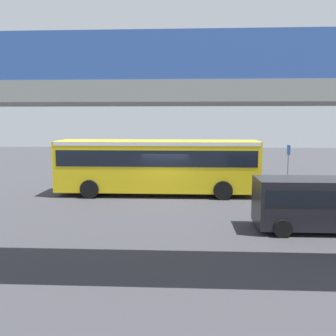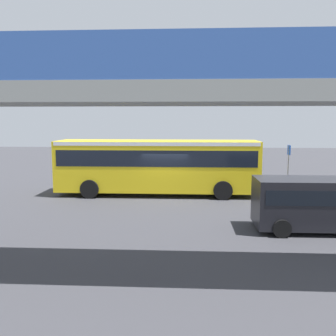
% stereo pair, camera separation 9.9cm
% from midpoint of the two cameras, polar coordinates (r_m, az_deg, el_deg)
% --- Properties ---
extents(ground, '(80.00, 80.00, 0.00)m').
position_cam_midpoint_polar(ground, '(20.95, -0.52, -4.49)').
color(ground, '#38383D').
extents(city_bus, '(11.54, 2.85, 3.15)m').
position_cam_midpoint_polar(city_bus, '(21.35, -1.80, 0.85)').
color(city_bus, yellow).
rests_on(city_bus, ground).
extents(parked_van, '(4.80, 2.17, 2.05)m').
position_cam_midpoint_polar(parked_van, '(15.51, 22.04, -4.72)').
color(parked_van, black).
rests_on(parked_van, ground).
extents(traffic_sign, '(0.08, 0.60, 2.80)m').
position_cam_midpoint_polar(traffic_sign, '(24.04, 17.99, 1.23)').
color(traffic_sign, slate).
rests_on(traffic_sign, ground).
extents(lane_dash_leftmost, '(2.00, 0.20, 0.01)m').
position_cam_midpoint_polar(lane_dash_leftmost, '(23.48, 14.61, -3.44)').
color(lane_dash_leftmost, silver).
rests_on(lane_dash_leftmost, ground).
extents(lane_dash_left, '(2.00, 0.20, 0.01)m').
position_cam_midpoint_polar(lane_dash_left, '(23.00, 4.79, -3.45)').
color(lane_dash_left, silver).
rests_on(lane_dash_left, ground).
extents(lane_dash_centre, '(2.00, 0.20, 0.01)m').
position_cam_midpoint_polar(lane_dash_centre, '(23.21, -5.14, -3.35)').
color(lane_dash_centre, silver).
rests_on(lane_dash_centre, ground).
extents(lane_dash_right, '(2.00, 0.20, 0.01)m').
position_cam_midpoint_polar(lane_dash_right, '(24.10, -14.62, -3.17)').
color(lane_dash_right, silver).
rests_on(lane_dash_right, ground).
extents(pedestrian_overpass, '(27.86, 2.60, 6.30)m').
position_cam_midpoint_polar(pedestrian_overpass, '(9.87, -4.31, 9.35)').
color(pedestrian_overpass, gray).
rests_on(pedestrian_overpass, ground).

